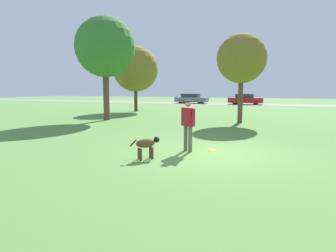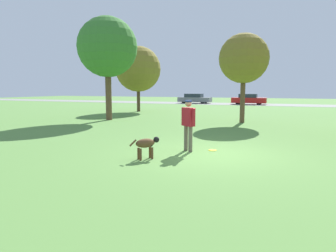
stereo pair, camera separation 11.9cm
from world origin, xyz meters
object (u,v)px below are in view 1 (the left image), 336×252
Objects in this scene: frisbee at (212,150)px; parked_car_grey at (191,99)px; dog at (147,144)px; tree_mid_center at (242,59)px; parked_car_red at (245,99)px; tree_near_left at (105,47)px; tree_far_left at (135,69)px; person at (188,121)px.

frisbee is 0.06× the size of parked_car_grey.
frisbee is 32.66m from parked_car_grey.
tree_mid_center is (1.00, 10.66, 3.34)m from dog.
frisbee is 30.54m from parked_car_red.
tree_near_left is at bearing -86.05° from parked_car_grey.
tree_near_left is 24.30m from parked_car_grey.
tree_far_left is (-1.72, 7.20, -0.89)m from tree_near_left.
dog is 32.35m from parked_car_red.
parked_car_red is at bearing 131.89° from person.
parked_car_red is at bearing 96.96° from tree_mid_center.
parked_car_red reaches higher than frisbee.
tree_mid_center is 24.57m from parked_car_grey.
tree_far_left reaches higher than tree_mid_center.
tree_near_left reaches higher than dog.
parked_car_red is (5.67, 23.39, -3.98)m from tree_near_left.
dog is at bearing -74.88° from parked_car_grey.
parked_car_red is at bearing 65.46° from tree_far_left.
tree_mid_center is 11.42m from tree_far_left.
person reaches higher than parked_car_grey.
person is at bearing -42.56° from tree_near_left.
person is at bearing -56.18° from tree_far_left.
frisbee is 9.52m from tree_mid_center.
parked_car_grey is (-9.18, 32.80, 0.21)m from dog.
tree_mid_center is 22.03m from parked_car_red.
tree_near_left is (-7.32, 8.91, 4.21)m from dog.
person is 1.29m from frisbee.
tree_mid_center reaches higher than parked_car_grey.
parked_car_red is at bearing 76.37° from tree_near_left.
dog is 12.27m from tree_near_left.
parked_car_grey is at bearing 94.45° from tree_near_left.
tree_near_left is at bearing 77.06° from dog.
tree_far_left is 16.98m from parked_car_grey.
parked_car_red is (-2.39, 30.80, -0.32)m from person.
tree_far_left is (-9.79, 14.61, 2.76)m from person.
dog is 18.77m from tree_far_left.
person is at bearing -86.98° from parked_car_red.
person reaches higher than parked_car_red.
tree_mid_center is at bearing 32.32° from dog.
tree_near_left reaches higher than person.
tree_near_left is 1.50× the size of parked_car_red.
person is 11.54m from tree_near_left.
tree_far_left reaches higher than parked_car_red.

